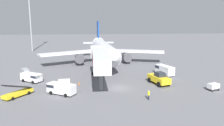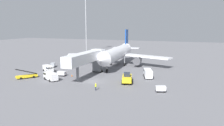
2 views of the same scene
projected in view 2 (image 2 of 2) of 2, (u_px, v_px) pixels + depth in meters
ground_plane at (93, 81)px, 58.63m from camera, size 300.00×300.00×0.00m
airplane_at_gate at (117, 53)px, 79.95m from camera, size 37.69×36.34×12.47m
jet_bridge at (87, 58)px, 63.05m from camera, size 3.47×19.65×7.02m
pushback_tug at (127, 78)px, 57.03m from camera, size 3.76×6.00×2.64m
belt_loader_truck at (27, 76)px, 62.06m from camera, size 4.52×5.45×2.83m
service_van_far_center at (50, 76)px, 59.89m from camera, size 5.48×4.35×2.00m
service_van_outer_right at (48, 68)px, 70.55m from camera, size 5.00×4.24×1.90m
service_van_outer_left at (148, 73)px, 62.72m from camera, size 3.59×5.61×2.30m
baggage_cart_near_left at (62, 73)px, 64.64m from camera, size 2.44×1.50×1.34m
baggage_cart_mid_center at (53, 65)px, 78.10m from camera, size 2.45×3.04×1.42m
baggage_cart_rear_left at (161, 89)px, 49.31m from camera, size 2.42×1.92×1.33m
ground_crew_worker_foreground at (96, 86)px, 50.55m from camera, size 0.43×0.43×1.74m
safety_cone_alpha at (72, 75)px, 64.23m from camera, size 0.40×0.40×0.61m
apron_light_mast at (86, 11)px, 114.78m from camera, size 2.40×2.40×31.80m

